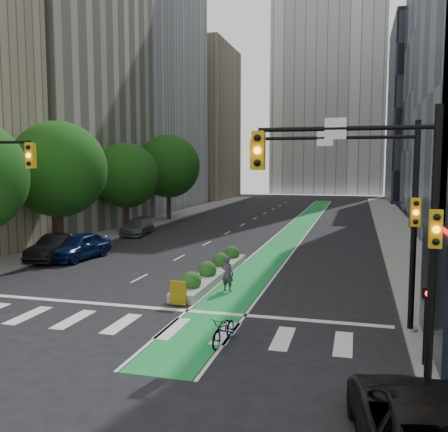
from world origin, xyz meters
The scene contains 22 objects.
ground centered at (0.00, 0.00, 0.00)m, with size 160.00×160.00×0.00m, color black.
sidewalk_left centered at (-11.80, 25.00, 0.07)m, with size 3.60×90.00×0.15m, color gray.
sidewalk_right centered at (11.80, 25.00, 0.07)m, with size 3.60×90.00×0.15m, color gray.
bike_lane_paint centered at (3.00, 30.00, 0.01)m, with size 2.20×70.00×0.01m, color #198B3B.
building_beige centered at (-20.00, 24.00, 15.00)m, with size 14.00×18.00×30.00m, color #B7AD99.
building_lt_mid centered at (-21.00, 45.00, 24.00)m, with size 14.00×22.00×48.00m, color silver.
building_tan_far centered at (-20.00, 66.00, 13.00)m, with size 14.00×16.00×26.00m, color tan.
building_dark_end centered at (20.00, 68.00, 14.00)m, with size 14.00×18.00×28.00m, color black.
building_distant centered at (2.00, 90.00, 35.00)m, with size 22.00×16.00×70.00m, color silver.
tree_mid centered at (-11.00, 12.00, 5.57)m, with size 6.40×6.40×8.78m.
tree_midfar centered at (-11.00, 22.00, 4.95)m, with size 5.60×5.60×7.76m.
tree_far centered at (-11.00, 32.00, 5.69)m, with size 6.60×6.60×9.00m.
signal_right centered at (8.67, 0.47, 4.80)m, with size 5.82×0.51×7.20m.
signal_far_right centered at (8.98, -4.03, 4.75)m, with size 4.82×0.51×7.20m.
median_planter centered at (1.20, 7.04, 0.37)m, with size 1.20×10.26×1.10m.
ped_signal_post centered at (10.30, -2.58, 1.58)m, with size 0.32×0.43×2.46m.
bicycle centered at (4.20, -2.00, 0.48)m, with size 0.63×1.82×0.96m, color gray.
cyclist centered at (2.58, 4.65, 0.83)m, with size 0.61×0.40×1.67m, color #39343F.
parked_car_left_near centered at (-8.37, 9.91, 0.83)m, with size 1.96×4.87×1.66m, color #0B1944.
parked_car_left_mid centered at (-9.50, 9.27, 0.80)m, with size 1.69×4.85×1.60m, color black.
parked_car_left_far centered at (-9.50, 20.89, 0.68)m, with size 1.90×4.68×1.36m, color #5B5E60.
parked_car_right centered at (9.60, -7.30, 0.74)m, with size 2.46×5.33×1.48m, color black.
Camera 1 is at (8.33, -17.35, 5.87)m, focal length 40.00 mm.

